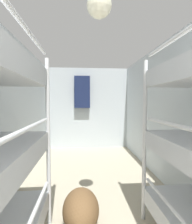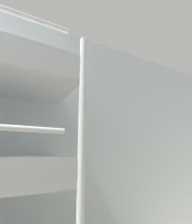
# 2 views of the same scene
# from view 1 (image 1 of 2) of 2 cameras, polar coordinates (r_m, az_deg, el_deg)

# --- Properties ---
(wall_left) EXTENTS (0.06, 5.62, 2.33)m
(wall_left) POSITION_cam_1_polar(r_m,az_deg,el_deg) (2.56, -28.29, -1.23)
(wall_left) COLOR silver
(wall_left) RESTS_ON ground_plane
(wall_right) EXTENTS (0.06, 5.62, 2.33)m
(wall_right) POSITION_cam_1_polar(r_m,az_deg,el_deg) (2.72, 25.59, -0.92)
(wall_right) COLOR silver
(wall_right) RESTS_ON ground_plane
(wall_back) EXTENTS (2.46, 0.06, 2.33)m
(wall_back) POSITION_cam_1_polar(r_m,az_deg,el_deg) (5.13, -2.76, 1.23)
(wall_back) COLOR silver
(wall_back) RESTS_ON ground_plane
(duffel_bag) EXTENTS (0.39, 0.57, 0.39)m
(duffel_bag) POSITION_cam_1_polar(r_m,az_deg,el_deg) (2.16, -4.97, -29.02)
(duffel_bag) COLOR brown
(duffel_bag) RESTS_ON ground_plane
(hanging_coat) EXTENTS (0.44, 0.12, 0.90)m
(hanging_coat) POSITION_cam_1_polar(r_m,az_deg,el_deg) (4.98, -4.55, 6.51)
(hanging_coat) COLOR #192347
(ceiling_light) EXTENTS (0.24, 0.24, 0.24)m
(ceiling_light) POSITION_cam_1_polar(r_m,az_deg,el_deg) (1.95, 1.07, 31.43)
(ceiling_light) COLOR #F4EFCC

